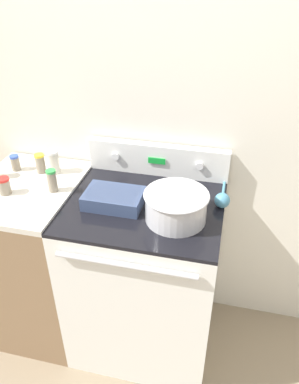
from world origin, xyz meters
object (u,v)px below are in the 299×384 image
mixing_bowl (176,205)px  spice_jar_yellow_cap (40,163)px  spice_jar_green_cap (52,181)px  spice_jar_white_cap (53,162)px  casserole_dish (114,198)px  spice_jar_red_cap (4,186)px  spice_jar_blue_cap (15,163)px  ladle (222,199)px

mixing_bowl → spice_jar_yellow_cap: (-0.76, 0.23, -0.01)m
spice_jar_green_cap → spice_jar_yellow_cap: 0.21m
mixing_bowl → spice_jar_white_cap: same height
mixing_bowl → casserole_dish: mixing_bowl is taller
spice_jar_green_cap → spice_jar_red_cap: 0.23m
spice_jar_blue_cap → spice_jar_red_cap: bearing=-72.4°
casserole_dish → spice_jar_white_cap: (-0.40, 0.20, 0.04)m
mixing_bowl → ladle: size_ratio=1.02×
ladle → spice_jar_red_cap: 1.04m
spice_jar_white_cap → spice_jar_blue_cap: size_ratio=1.45×
spice_jar_blue_cap → mixing_bowl: bearing=-13.8°
spice_jar_green_cap → spice_jar_white_cap: size_ratio=0.93×
spice_jar_green_cap → spice_jar_white_cap: 0.19m
spice_jar_green_cap → spice_jar_white_cap: bearing=113.8°
mixing_bowl → spice_jar_red_cap: bearing=180.0°
spice_jar_yellow_cap → spice_jar_white_cap: bearing=13.3°
ladle → spice_jar_yellow_cap: 0.96m
ladle → spice_jar_blue_cap: size_ratio=3.29×
spice_jar_green_cap → spice_jar_yellow_cap: bearing=132.5°
spice_jar_white_cap → spice_jar_red_cap: (-0.14, -0.25, -0.02)m
spice_jar_red_cap → spice_jar_white_cap: bearing=60.3°
ladle → spice_jar_blue_cap: 1.10m
casserole_dish → mixing_bowl: bearing=-8.7°
mixing_bowl → spice_jar_white_cap: bearing=160.5°
spice_jar_yellow_cap → spice_jar_red_cap: (-0.07, -0.23, -0.01)m
spice_jar_green_cap → spice_jar_red_cap: (-0.22, -0.07, -0.02)m
casserole_dish → spice_jar_green_cap: size_ratio=2.34×
casserole_dish → spice_jar_blue_cap: bearing=163.8°
ladle → spice_jar_red_cap: spice_jar_red_cap is taller
spice_jar_yellow_cap → spice_jar_blue_cap: size_ratio=1.23×
ladle → spice_jar_white_cap: bearing=174.3°
ladle → spice_jar_yellow_cap: size_ratio=2.68×
ladle → spice_jar_green_cap: size_ratio=2.44×
casserole_dish → spice_jar_blue_cap: (-0.61, 0.18, 0.02)m
mixing_bowl → spice_jar_yellow_cap: mixing_bowl is taller
casserole_dish → ladle: (0.49, 0.11, -0.01)m
mixing_bowl → spice_jar_green_cap: size_ratio=2.48×
mixing_bowl → spice_jar_red_cap: (-0.84, 0.00, -0.02)m
mixing_bowl → casserole_dish: 0.31m
ladle → spice_jar_yellow_cap: (-0.96, 0.07, 0.03)m
casserole_dish → spice_jar_white_cap: size_ratio=2.17×
mixing_bowl → ladle: mixing_bowl is taller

